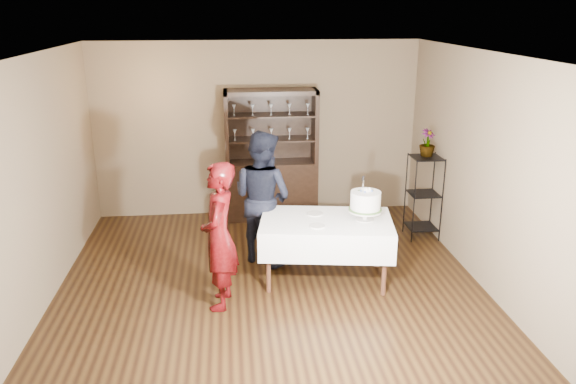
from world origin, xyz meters
name	(u,v)px	position (x,y,z in m)	size (l,w,h in m)	color
floor	(270,282)	(0.00, 0.00, 0.00)	(5.00, 5.00, 0.00)	black
ceiling	(268,53)	(0.00, 0.00, 2.70)	(5.00, 5.00, 0.00)	white
back_wall	(257,130)	(0.00, 2.50, 1.35)	(5.00, 0.02, 2.70)	#716348
wall_left	(40,182)	(-2.50, 0.00, 1.35)	(0.02, 5.00, 2.70)	#716348
wall_right	(480,169)	(2.50, 0.00, 1.35)	(0.02, 5.00, 2.70)	#716348
china_hutch	(271,176)	(0.20, 2.25, 0.66)	(1.40, 0.48, 2.00)	black
plant_etagere	(424,194)	(2.28, 1.20, 0.65)	(0.42, 0.42, 1.20)	black
cake_table	(326,234)	(0.68, 0.02, 0.59)	(1.67, 1.18, 0.77)	white
woman	(219,236)	(-0.58, -0.46, 0.82)	(0.60, 0.39, 1.64)	#370507
man	(262,197)	(-0.04, 0.67, 0.86)	(0.84, 0.65, 1.72)	black
cake	(365,202)	(1.13, -0.03, 0.99)	(0.47, 0.47, 0.55)	silver
plate_near	(317,226)	(0.53, -0.18, 0.78)	(0.18, 0.18, 0.01)	silver
plate_far	(315,214)	(0.57, 0.22, 0.78)	(0.20, 0.20, 0.01)	silver
potted_plant	(427,143)	(2.29, 1.24, 1.38)	(0.21, 0.21, 0.38)	#456932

